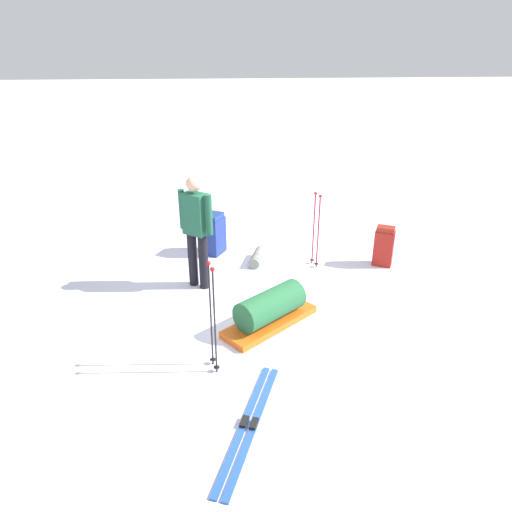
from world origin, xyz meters
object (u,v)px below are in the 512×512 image
object	(u,v)px
skier_standing	(196,227)
sleeping_mat_rolled	(257,257)
backpack_large_dark	(384,246)
ski_poles_planted_far	(316,226)
backpack_bright	(214,234)
ski_poles_planted_near	(212,313)
ski_pair_near	(249,424)
gear_sled	(270,310)

from	to	relation	value
skier_standing	sleeping_mat_rolled	size ratio (longest dim) A/B	3.09
backpack_large_dark	ski_poles_planted_far	xyz separation A→B (m)	(0.07, 1.12, 0.36)
backpack_large_dark	backpack_bright	world-z (taller)	backpack_bright
ski_poles_planted_far	sleeping_mat_rolled	size ratio (longest dim) A/B	2.25
ski_poles_planted_near	backpack_large_dark	bearing A→B (deg)	-48.13
ski_pair_near	ski_poles_planted_far	bearing A→B (deg)	-20.71
skier_standing	backpack_large_dark	world-z (taller)	skier_standing
skier_standing	backpack_bright	world-z (taller)	skier_standing
ski_pair_near	backpack_large_dark	bearing A→B (deg)	-35.67
ski_poles_planted_far	skier_standing	bearing A→B (deg)	106.60
ski_pair_near	backpack_bright	distance (m)	4.10
backpack_bright	sleeping_mat_rolled	world-z (taller)	backpack_bright
backpack_bright	ski_poles_planted_near	xyz separation A→B (m)	(-3.16, -0.00, 0.38)
backpack_large_dark	gear_sled	size ratio (longest dim) A/B	0.50
ski_poles_planted_far	sleeping_mat_rolled	xyz separation A→B (m)	(0.19, 0.92, -0.60)
backpack_large_dark	ski_poles_planted_near	world-z (taller)	ski_poles_planted_near
ski_pair_near	skier_standing	bearing A→B (deg)	11.01
ski_poles_planted_far	backpack_bright	bearing A→B (deg)	68.96
ski_poles_planted_near	sleeping_mat_rolled	bearing A→B (deg)	-14.60
gear_sled	ski_pair_near	bearing A→B (deg)	167.40
backpack_large_dark	ski_pair_near	bearing A→B (deg)	144.33
ski_poles_planted_near	backpack_bright	bearing A→B (deg)	0.01
ski_pair_near	backpack_bright	size ratio (longest dim) A/B	2.37
ski_poles_planted_far	gear_sled	size ratio (longest dim) A/B	0.92
ski_poles_planted_far	backpack_large_dark	bearing A→B (deg)	-93.62
sleeping_mat_rolled	ski_poles_planted_near	bearing A→B (deg)	165.40
backpack_bright	gear_sled	bearing A→B (deg)	-162.81
ski_poles_planted_far	gear_sled	world-z (taller)	ski_poles_planted_far
ski_pair_near	ski_poles_planted_far	size ratio (longest dim) A/B	1.37
ski_poles_planted_near	sleeping_mat_rolled	world-z (taller)	ski_poles_planted_near
skier_standing	ski_poles_planted_near	distance (m)	2.01
ski_pair_near	ski_poles_planted_near	distance (m)	1.20
backpack_large_dark	ski_poles_planted_near	xyz separation A→B (m)	(-2.47, 2.75, 0.40)
ski_poles_planted_far	gear_sled	distance (m)	1.99
ski_pair_near	backpack_bright	world-z (taller)	backpack_bright
ski_pair_near	backpack_large_dark	size ratio (longest dim) A/B	2.51
backpack_bright	gear_sled	size ratio (longest dim) A/B	0.53
ski_pair_near	ski_poles_planted_far	xyz separation A→B (m)	(3.44, -1.30, 0.68)
backpack_large_dark	gear_sled	distance (m)	2.61
ski_pair_near	backpack_bright	bearing A→B (deg)	4.65
skier_standing	backpack_large_dark	xyz separation A→B (m)	(0.48, -2.98, -0.63)
ski_pair_near	ski_poles_planted_far	distance (m)	3.74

